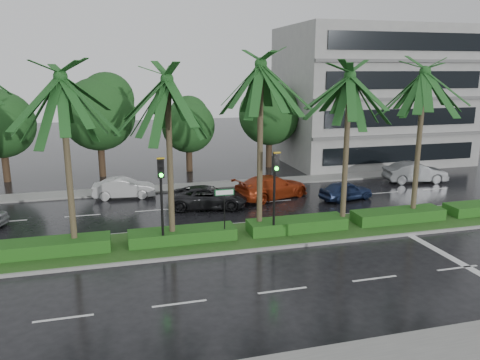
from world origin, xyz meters
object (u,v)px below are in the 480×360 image
object	(u,v)px
car_darkgrey	(208,197)
car_grey	(415,172)
car_blue	(346,190)
car_red	(272,187)
car_white	(124,188)
street_sign	(224,202)
signal_median_left	(161,189)

from	to	relation	value
car_darkgrey	car_grey	distance (m)	16.62
car_blue	car_darkgrey	bearing A→B (deg)	75.31
car_darkgrey	car_red	distance (m)	4.62
car_white	car_red	xyz separation A→B (m)	(9.42, -2.64, 0.10)
street_sign	car_blue	world-z (taller)	street_sign
car_blue	signal_median_left	bearing A→B (deg)	104.09
car_darkgrey	car_red	world-z (taller)	car_red
signal_median_left	car_white	bearing A→B (deg)	98.43
street_sign	car_white	world-z (taller)	street_sign
car_red	car_grey	bearing A→B (deg)	-103.41
car_red	car_blue	distance (m)	4.87
street_sign	car_darkgrey	xyz separation A→B (m)	(0.42, 6.25, -1.45)
car_red	street_sign	bearing A→B (deg)	125.96
signal_median_left	car_blue	bearing A→B (deg)	25.04
car_darkgrey	car_grey	xyz separation A→B (m)	(16.44, 2.44, 0.09)
car_white	car_grey	xyz separation A→B (m)	(21.35, -1.25, 0.10)
car_white	car_grey	world-z (taller)	car_grey
signal_median_left	car_blue	world-z (taller)	signal_median_left
car_grey	car_white	bearing A→B (deg)	94.98
car_darkgrey	car_blue	world-z (taller)	car_darkgrey
signal_median_left	street_sign	world-z (taller)	signal_median_left
signal_median_left	car_red	world-z (taller)	signal_median_left
street_sign	car_grey	xyz separation A→B (m)	(16.85, 8.69, -1.36)
car_white	signal_median_left	bearing A→B (deg)	-167.49
street_sign	signal_median_left	bearing A→B (deg)	-176.53
street_sign	car_white	distance (m)	11.00
street_sign	car_blue	distance (m)	11.16
signal_median_left	car_darkgrey	world-z (taller)	signal_median_left
street_sign	car_blue	xyz separation A→B (m)	(9.50, 5.66, -1.51)
street_sign	car_blue	bearing A→B (deg)	30.78
signal_median_left	car_white	xyz separation A→B (m)	(-1.50, 10.12, -2.33)
car_white	car_red	bearing A→B (deg)	-101.58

